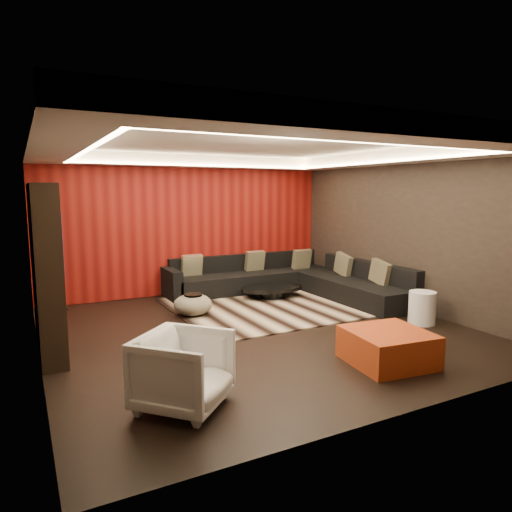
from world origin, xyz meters
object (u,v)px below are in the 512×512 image
orange_ottoman (388,347)px  armchair (183,371)px  white_side_table (422,308)px  sectional_sofa (289,282)px  coffee_table (272,292)px  drum_stool (193,305)px

orange_ottoman → armchair: bearing=178.9°
white_side_table → sectional_sofa: (-0.77, 2.79, 0.00)m
orange_ottoman → white_side_table: bearing=31.1°
armchair → orange_ottoman: bearing=-44.6°
coffee_table → drum_stool: bearing=-163.8°
coffee_table → drum_stool: size_ratio=3.50×
coffee_table → sectional_sofa: sectional_sofa is taller
white_side_table → armchair: size_ratio=0.64×
sectional_sofa → coffee_table: bearing=-163.7°
drum_stool → coffee_table: bearing=16.2°
orange_ottoman → armchair: armchair is taller
sectional_sofa → white_side_table: bearing=-74.6°
coffee_table → armchair: size_ratio=1.57×
white_side_table → armchair: (-4.30, -0.98, 0.11)m
orange_ottoman → armchair: (-2.60, 0.05, 0.17)m
white_side_table → coffee_table: bearing=115.6°
drum_stool → sectional_sofa: 2.42m
white_side_table → drum_stool: bearing=145.7°
drum_stool → white_side_table: 3.74m
armchair → sectional_sofa: sectional_sofa is taller
drum_stool → armchair: (-1.21, -3.08, 0.17)m
armchair → sectional_sofa: size_ratio=0.22×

